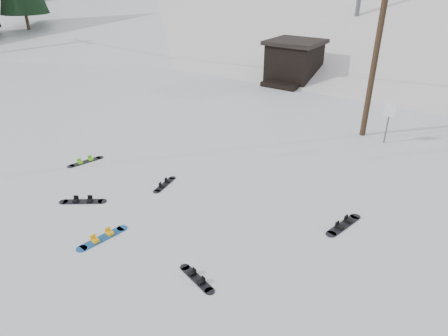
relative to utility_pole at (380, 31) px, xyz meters
The scene contains 13 objects.
ground 14.90m from the utility_pole, 98.13° to the right, with size 200.00×200.00×0.00m, color silver.
ski_slope 44.31m from the utility_pole, 92.79° to the left, with size 60.00×75.00×45.00m, color white.
ridge_left 53.35m from the utility_pole, 138.18° to the left, with size 34.00×85.00×38.00m, color silver.
treeline_left 44.65m from the utility_pole, 144.16° to the left, with size 20.00×64.00×10.00m, color black, non-canonical shape.
utility_pole is the anchor object (origin of this frame).
trail_sign 3.60m from the utility_pole, 21.04° to the right, with size 0.50×0.09×1.85m.
lift_hut 10.40m from the utility_pole, 135.24° to the left, with size 3.40×4.10×2.75m.
hero_snowboard 13.69m from the utility_pole, 106.94° to the right, with size 0.51×1.64×0.12m.
board_scatter_a 13.61m from the utility_pole, 117.48° to the right, with size 1.34×1.06×0.11m.
board_scatter_b 10.97m from the utility_pole, 116.42° to the right, with size 0.45×1.33×0.09m.
board_scatter_c 13.34m from the utility_pole, 131.87° to the right, with size 0.59×1.48×0.11m.
board_scatter_d 12.97m from the utility_pole, 92.08° to the right, with size 1.32×0.58×0.10m.
board_scatter_f 9.17m from the utility_pole, 76.61° to the right, with size 0.61×1.64×0.12m.
Camera 1 is at (6.54, -4.10, 7.13)m, focal length 32.00 mm.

